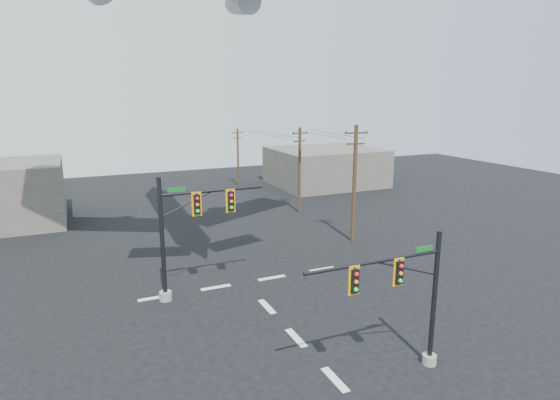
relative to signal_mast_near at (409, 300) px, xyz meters
name	(u,v)px	position (x,y,z in m)	size (l,w,h in m)	color
ground	(335,380)	(-3.24, 0.77, -3.57)	(120.00, 120.00, 0.00)	black
lane_markings	(285,326)	(-3.24, 6.11, -3.56)	(14.00, 21.20, 0.01)	silver
signal_mast_near	(409,300)	(0.00, 0.00, 0.00)	(7.06, 0.72, 6.59)	gray
signal_mast_far	(185,234)	(-7.25, 12.13, 0.56)	(6.84, 0.85, 7.76)	gray
utility_pole_a	(354,182)	(8.40, 17.57, 1.64)	(1.98, 0.54, 9.96)	#49341F
utility_pole_b	(300,169)	(8.60, 28.37, 1.15)	(1.83, 0.34, 9.03)	#49341F
utility_pole_c	(238,156)	(7.40, 44.81, 0.50)	(1.53, 0.64, 7.79)	#49341F
power_lines	(285,134)	(8.20, 31.20, 4.62)	(2.75, 27.25, 1.05)	black
building_right	(325,167)	(18.76, 40.77, -1.07)	(14.00, 12.00, 5.00)	#67635B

